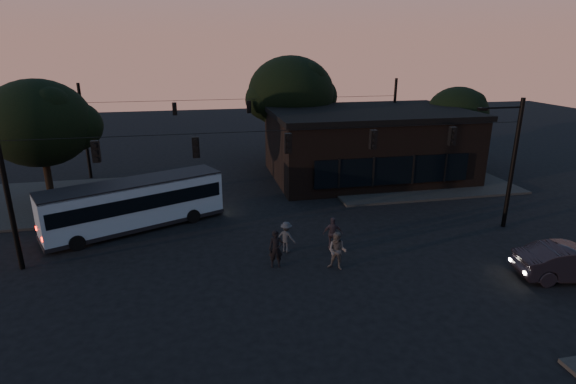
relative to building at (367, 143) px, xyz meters
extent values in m
plane|color=black|center=(-9.00, -15.97, -2.71)|extent=(120.00, 120.00, 0.00)
cube|color=black|center=(3.00, -1.97, -2.63)|extent=(14.00, 10.00, 0.15)
cube|color=black|center=(-23.00, -1.97, -2.63)|extent=(14.00, 10.00, 0.15)
cube|color=black|center=(0.00, 0.03, -0.21)|extent=(15.00, 10.00, 5.00)
cube|color=black|center=(0.00, 0.03, 2.49)|extent=(15.40, 10.40, 0.40)
cube|color=black|center=(0.00, -5.09, -0.91)|extent=(11.50, 0.18, 2.00)
cylinder|color=black|center=(-5.00, 6.03, -0.71)|extent=(0.44, 0.44, 4.00)
ellipsoid|color=black|center=(-5.00, 6.03, 3.49)|extent=(7.60, 7.60, 6.46)
cylinder|color=black|center=(9.00, 2.03, -1.21)|extent=(0.44, 0.44, 3.00)
ellipsoid|color=black|center=(9.00, 2.03, 1.94)|extent=(5.20, 5.20, 4.42)
cylinder|color=black|center=(-23.00, -2.97, -0.91)|extent=(0.44, 0.44, 3.60)
ellipsoid|color=black|center=(-23.00, -2.97, 2.87)|extent=(6.40, 6.40, 5.44)
cylinder|color=black|center=(-22.00, -11.97, 1.04)|extent=(0.24, 0.24, 7.50)
cylinder|color=black|center=(4.00, -11.97, 1.04)|extent=(0.24, 0.24, 7.50)
cylinder|color=black|center=(-9.00, -11.97, 3.49)|extent=(26.00, 0.03, 0.03)
cube|color=black|center=(-18.00, -11.97, 2.84)|extent=(0.34, 0.30, 1.00)
cube|color=black|center=(-13.50, -11.97, 2.84)|extent=(0.34, 0.30, 1.00)
cube|color=black|center=(-9.00, -11.97, 2.84)|extent=(0.34, 0.30, 1.00)
cube|color=black|center=(-4.50, -11.97, 2.84)|extent=(0.34, 0.30, 1.00)
cube|color=black|center=(0.00, -11.97, 2.84)|extent=(0.34, 0.30, 1.00)
cylinder|color=black|center=(-22.00, 4.03, 1.04)|extent=(0.24, 0.24, 7.50)
cylinder|color=black|center=(4.00, 4.03, 1.04)|extent=(0.24, 0.24, 7.50)
cylinder|color=black|center=(-9.00, 4.03, 3.29)|extent=(26.00, 0.03, 0.03)
cube|color=black|center=(-15.00, 4.03, 2.64)|extent=(0.34, 0.30, 1.00)
cube|color=black|center=(-9.00, 4.03, 2.64)|extent=(0.34, 0.30, 1.00)
cube|color=black|center=(-3.00, 4.03, 2.64)|extent=(0.34, 0.30, 1.00)
cube|color=gray|center=(-17.14, -7.83, -1.11)|extent=(10.10, 6.27, 2.38)
cube|color=black|center=(-17.14, -7.83, -0.88)|extent=(9.75, 6.14, 0.82)
cube|color=black|center=(-17.14, -7.83, 0.08)|extent=(10.10, 6.27, 0.14)
cube|color=black|center=(-17.14, -7.83, -2.39)|extent=(10.22, 6.37, 0.23)
cylinder|color=black|center=(-19.86, -10.34, -2.30)|extent=(0.84, 0.55, 0.82)
cylinder|color=black|center=(-20.82, -8.26, -2.30)|extent=(0.84, 0.55, 0.82)
cylinder|color=black|center=(-13.92, -7.61, -2.30)|extent=(0.84, 0.55, 0.82)
cylinder|color=black|center=(-14.87, -5.53, -2.30)|extent=(0.84, 0.55, 0.82)
imported|color=black|center=(2.90, -18.13, -1.90)|extent=(5.13, 2.58, 1.61)
imported|color=black|center=(-10.06, -14.23, -1.77)|extent=(0.74, 0.54, 1.87)
imported|color=#3E3B39|center=(-7.27, -15.07, -1.77)|extent=(1.15, 1.08, 1.87)
imported|color=black|center=(-6.81, -12.88, -1.83)|extent=(1.09, 0.60, 1.76)
imported|color=#22252A|center=(-9.24, -12.70, -1.89)|extent=(1.20, 1.14, 1.63)
camera|label=1|loc=(-13.47, -33.46, 7.43)|focal=28.00mm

